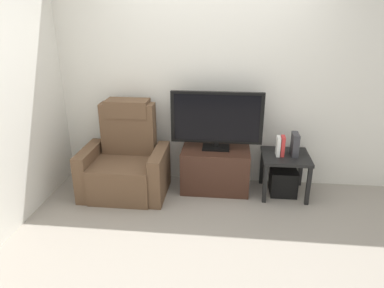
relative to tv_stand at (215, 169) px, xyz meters
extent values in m
plane|color=gray|center=(-0.09, -0.82, -0.26)|extent=(6.40, 6.40, 0.00)
cube|color=silver|center=(-0.09, 0.31, 1.04)|extent=(6.40, 0.06, 2.60)
cube|color=silver|center=(-1.97, -0.82, 1.04)|extent=(0.06, 4.48, 2.60)
cube|color=#3D2319|center=(0.00, 0.00, 0.00)|extent=(0.81, 0.49, 0.52)
cube|color=black|center=(0.00, -0.23, 0.10)|extent=(0.74, 0.02, 0.02)
cube|color=black|center=(0.00, -0.18, 0.14)|extent=(0.34, 0.11, 0.04)
cube|color=black|center=(0.00, 0.02, 0.27)|extent=(0.32, 0.20, 0.03)
cube|color=black|center=(0.00, 0.02, 0.31)|extent=(0.06, 0.04, 0.05)
cube|color=black|center=(0.00, 0.02, 0.64)|extent=(1.07, 0.05, 0.61)
cube|color=black|center=(0.00, 0.00, 0.64)|extent=(0.98, 0.01, 0.55)
cube|color=brown|center=(-1.06, -0.23, -0.05)|extent=(0.70, 0.72, 0.42)
cube|color=brown|center=(-1.06, 0.04, 0.47)|extent=(0.64, 0.20, 0.62)
cube|color=brown|center=(-1.06, 0.06, 0.72)|extent=(0.50, 0.26, 0.20)
cube|color=brown|center=(-1.48, -0.23, 0.02)|extent=(0.14, 0.68, 0.56)
cube|color=brown|center=(-0.64, -0.23, 0.02)|extent=(0.14, 0.68, 0.56)
cube|color=black|center=(0.81, -0.03, 0.22)|extent=(0.54, 0.54, 0.04)
cube|color=black|center=(0.58, -0.27, -0.03)|extent=(0.04, 0.04, 0.46)
cube|color=black|center=(1.05, -0.27, -0.03)|extent=(0.04, 0.04, 0.46)
cube|color=black|center=(0.58, 0.20, -0.03)|extent=(0.04, 0.04, 0.46)
cube|color=black|center=(1.05, 0.20, -0.03)|extent=(0.04, 0.04, 0.46)
cube|color=black|center=(0.81, -0.03, -0.11)|extent=(0.31, 0.31, 0.31)
cube|color=white|center=(0.71, -0.05, 0.35)|extent=(0.04, 0.13, 0.23)
cube|color=red|center=(0.76, -0.05, 0.35)|extent=(0.04, 0.11, 0.24)
cube|color=#333338|center=(0.90, -0.02, 0.37)|extent=(0.07, 0.20, 0.26)
camera|label=1|loc=(0.14, -3.90, 1.82)|focal=33.10mm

